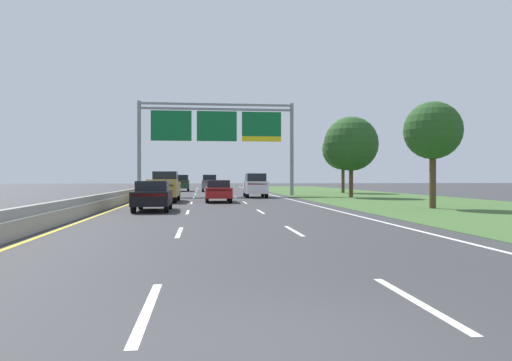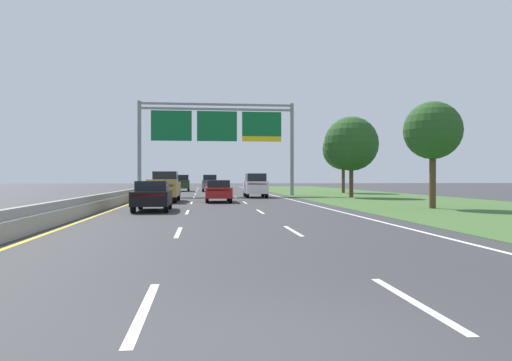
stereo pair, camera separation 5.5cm
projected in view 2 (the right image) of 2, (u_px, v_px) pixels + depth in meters
name	position (u px, v px, depth m)	size (l,w,h in m)	color
ground_plane	(216.00, 199.00, 39.80)	(220.00, 220.00, 0.00)	#333335
lane_striping	(216.00, 199.00, 39.34)	(11.96, 106.00, 0.01)	white
grass_verge_right	(378.00, 198.00, 41.34)	(14.00, 110.00, 0.02)	#3D602D
median_barrier_concrete	(135.00, 195.00, 39.06)	(0.60, 110.00, 0.85)	#99968E
overhead_sign_gantry	(217.00, 130.00, 46.20)	(15.06, 0.42, 9.04)	gray
pickup_truck_gold	(165.00, 187.00, 34.74)	(2.07, 5.42, 2.20)	#A38438
car_red_centre_lane_sedan	(218.00, 191.00, 34.31)	(1.84, 4.41, 1.57)	maroon
car_grey_centre_lane_suv	(210.00, 183.00, 60.52)	(1.93, 4.71, 2.11)	slate
car_darkgreen_left_lane_suv	(182.00, 183.00, 61.93)	(2.01, 4.74, 2.11)	#193D23
car_white_right_lane_suv	(255.00, 185.00, 42.45)	(2.02, 4.75, 2.11)	silver
car_black_left_lane_sedan	(153.00, 195.00, 25.13)	(1.86, 4.41, 1.57)	black
roadside_tree_near	(433.00, 131.00, 26.91)	(3.24, 3.24, 6.02)	#4C3823
roadside_tree_mid	(351.00, 144.00, 42.08)	(4.76, 4.76, 7.11)	#4C3823
roadside_tree_far	(343.00, 149.00, 54.46)	(4.72, 4.72, 7.37)	#4C3823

